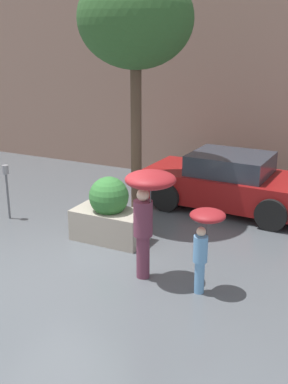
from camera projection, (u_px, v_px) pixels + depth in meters
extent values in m
plane|color=#51565B|center=(64.00, 265.00, 8.76)|extent=(40.00, 40.00, 0.00)
cube|color=#8C6B5B|center=(196.00, 72.00, 13.34)|extent=(18.00, 0.30, 6.00)
cube|color=#9E9384|center=(110.00, 225.00, 9.74)|extent=(1.48, 0.78, 0.63)
sphere|color=#337033|center=(109.00, 196.00, 9.55)|extent=(0.80, 0.80, 0.80)
cylinder|color=brown|center=(143.00, 256.00, 8.21)|extent=(0.23, 0.23, 0.78)
cylinder|color=brown|center=(143.00, 218.00, 7.99)|extent=(0.32, 0.32, 0.61)
sphere|color=beige|center=(143.00, 195.00, 7.86)|extent=(0.21, 0.21, 0.21)
cylinder|color=#4C4C51|center=(150.00, 199.00, 7.80)|extent=(0.02, 0.02, 0.67)
ellipsoid|color=maroon|center=(150.00, 180.00, 7.70)|extent=(0.83, 0.83, 0.27)
cylinder|color=#669ED1|center=(199.00, 277.00, 7.74)|extent=(0.16, 0.16, 0.55)
cylinder|color=#669ED1|center=(200.00, 249.00, 7.59)|extent=(0.23, 0.23, 0.44)
sphere|color=beige|center=(201.00, 232.00, 7.49)|extent=(0.15, 0.15, 0.15)
cylinder|color=#4C4C51|center=(207.00, 231.00, 7.53)|extent=(0.02, 0.02, 0.53)
ellipsoid|color=maroon|center=(208.00, 215.00, 7.45)|extent=(0.56, 0.56, 0.18)
cube|color=maroon|center=(229.00, 187.00, 11.48)|extent=(4.08, 1.92, 0.68)
cube|color=#2D333D|center=(231.00, 164.00, 11.30)|extent=(1.86, 1.58, 0.47)
cylinder|color=black|center=(166.00, 197.00, 11.35)|extent=(0.71, 0.24, 0.70)
cylinder|color=black|center=(195.00, 178.00, 12.85)|extent=(0.71, 0.24, 0.70)
cylinder|color=black|center=(271.00, 215.00, 10.22)|extent=(0.71, 0.24, 0.70)
cylinder|color=brown|center=(136.00, 139.00, 10.48)|extent=(0.24, 0.24, 3.65)
ellipsoid|color=#2D5628|center=(136.00, 18.00, 9.71)|extent=(2.38, 2.38, 2.02)
cylinder|color=#595B60|center=(8.00, 196.00, 10.81)|extent=(0.05, 0.05, 1.05)
cylinder|color=gray|center=(5.00, 170.00, 10.62)|extent=(0.14, 0.14, 0.20)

